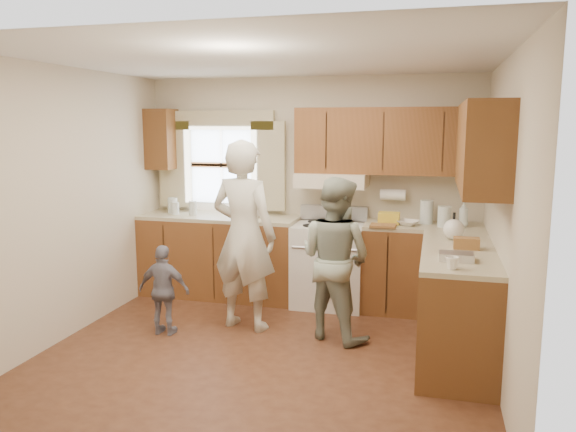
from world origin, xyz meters
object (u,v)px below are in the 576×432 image
(woman_left, at_px, (244,236))
(child, at_px, (164,290))
(stove, at_px, (329,263))
(woman_right, at_px, (335,258))

(woman_left, xyz_separation_m, child, (-0.67, -0.37, -0.49))
(stove, distance_m, child, 1.86)
(stove, xyz_separation_m, child, (-1.34, -1.28, -0.03))
(child, bearing_deg, woman_right, -168.06)
(stove, bearing_deg, woman_right, -76.59)
(woman_left, bearing_deg, woman_right, -170.57)
(stove, relative_size, woman_right, 0.71)
(stove, xyz_separation_m, woman_right, (0.22, -0.93, 0.29))
(woman_right, bearing_deg, stove, -51.41)
(woman_left, relative_size, woman_right, 1.22)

